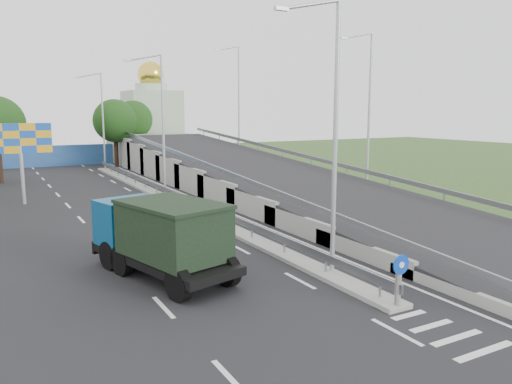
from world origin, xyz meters
TOP-DOWN VIEW (x-y plane):
  - ground at (0.00, 0.00)m, footprint 160.00×160.00m
  - road_surface at (-3.00, 20.00)m, footprint 26.00×90.00m
  - median at (0.00, 24.00)m, footprint 1.00×44.00m
  - overpass_ramp at (7.50, 24.00)m, footprint 10.00×50.00m
  - median_guardrail at (0.00, 24.00)m, footprint 0.09×44.00m
  - sign_bollard at (0.00, 2.17)m, footprint 0.64×0.23m
  - lamp_post_near at (0.11, 6.00)m, footprint 2.74×0.18m
  - lamp_post_mid at (0.11, 26.00)m, footprint 2.74×0.18m
  - lamp_post_far at (0.11, 46.00)m, footprint 2.74×0.18m
  - blue_wall at (-4.00, 52.00)m, footprint 30.00×0.50m
  - church at (10.00, 60.00)m, footprint 7.00×7.00m
  - billboard at (-9.00, 28.00)m, footprint 4.00×0.24m
  - tree_median_far at (2.00, 48.00)m, footprint 4.80×4.80m
  - tree_ramp_far at (6.00, 55.00)m, footprint 4.80×4.80m
  - dump_truck at (-5.51, 9.15)m, footprint 4.16×7.24m

SIDE VIEW (x-z plane):
  - ground at x=0.00m, z-range 0.00..0.00m
  - road_surface at x=-3.00m, z-range -0.02..0.02m
  - median at x=0.00m, z-range 0.00..0.20m
  - median_guardrail at x=0.00m, z-range 0.39..1.10m
  - sign_bollard at x=0.00m, z-range 0.20..1.87m
  - blue_wall at x=-4.00m, z-range 0.00..2.40m
  - dump_truck at x=-5.51m, z-range 0.16..3.17m
  - overpass_ramp at x=7.50m, z-range 0.00..3.50m
  - billboard at x=-9.00m, z-range 1.44..6.94m
  - tree_median_far at x=2.00m, z-range 1.38..8.98m
  - tree_ramp_far at x=6.00m, z-range 1.38..8.98m
  - church at x=10.00m, z-range -1.59..12.21m
  - lamp_post_near at x=0.11m, z-range 0.77..10.85m
  - lamp_post_mid at x=0.11m, z-range 0.77..10.85m
  - lamp_post_far at x=0.11m, z-range 0.77..10.85m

